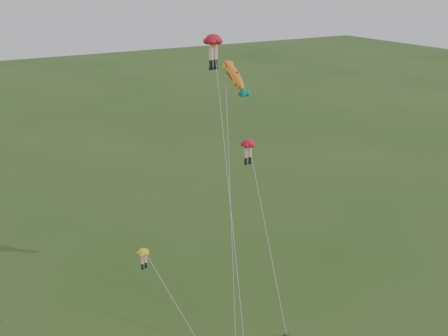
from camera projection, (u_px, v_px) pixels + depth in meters
legs_kite_red_high at (214, 45)px, 39.97m from camera, size 5.50×13.51×21.03m
legs_kite_red_mid at (249, 149)px, 40.90m from camera, size 2.76×9.65×12.86m
legs_kite_yellow at (147, 259)px, 34.37m from camera, size 3.30×6.57×7.82m
fish_kite at (234, 77)px, 36.44m from camera, size 4.30×8.20×19.82m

